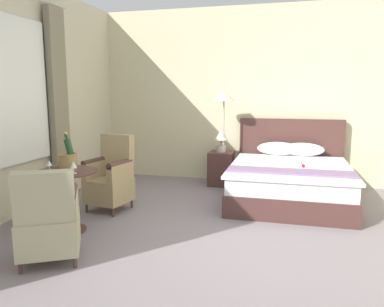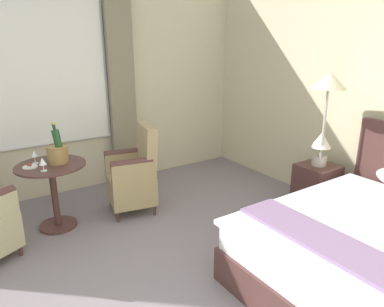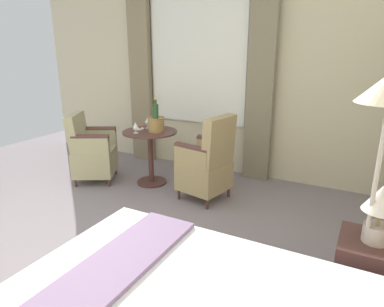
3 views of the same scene
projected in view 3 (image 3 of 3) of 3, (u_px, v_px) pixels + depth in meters
The scene contains 11 objects.
ground_plane at pixel (38, 267), 2.90m from camera, with size 7.47×7.47×0.00m, color gray.
wall_window_side at pixel (200, 64), 4.99m from camera, with size 0.27×5.85×3.14m.
nightstand at pixel (368, 280), 2.29m from camera, with size 0.44×0.42×0.59m.
bedside_lamp at pixel (381, 208), 2.13m from camera, with size 0.23×0.23×0.39m.
side_table_round at pixel (151, 150), 4.58m from camera, with size 0.72×0.72×0.73m.
champagne_bucket at pixel (156, 122), 4.44m from camera, with size 0.23×0.23×0.45m.
wine_glass_near_bucket at pixel (147, 121), 4.63m from camera, with size 0.06×0.06×0.14m.
wine_glass_near_edge at pixel (135, 126), 4.38m from camera, with size 0.07×0.07×0.14m.
snack_plate at pixel (139, 129), 4.61m from camera, with size 0.15×0.15×0.04m.
armchair_by_window at pixel (207, 164), 4.09m from camera, with size 0.61×0.63×1.05m.
armchair_facing_bed at pixel (92, 152), 4.70m from camera, with size 0.74×0.75×0.95m.
Camera 3 is at (1.58, 2.32, 1.79)m, focal length 32.00 mm.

